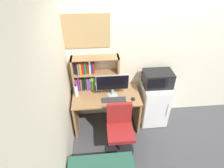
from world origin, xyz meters
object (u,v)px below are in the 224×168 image
(microwave, at_px, (158,79))
(desk_chair, at_px, (120,132))
(water_bottle, at_px, (76,91))
(wall_corkboard, at_px, (85,31))
(hutch_bookshelf, at_px, (89,74))
(monitor, at_px, (113,84))
(keyboard, at_px, (114,100))
(mini_fridge, at_px, (154,103))
(computer_mouse, at_px, (133,99))

(microwave, relative_size, desk_chair, 0.55)
(water_bottle, distance_m, microwave, 1.44)
(microwave, relative_size, wall_corkboard, 0.63)
(hutch_bookshelf, distance_m, monitor, 0.47)
(keyboard, distance_m, wall_corkboard, 1.21)
(keyboard, bearing_deg, desk_chair, -81.79)
(hutch_bookshelf, xyz_separation_m, mini_fridge, (1.20, -0.17, -0.64))
(hutch_bookshelf, height_order, keyboard, hutch_bookshelf)
(hutch_bookshelf, relative_size, monitor, 1.45)
(water_bottle, height_order, microwave, microwave)
(monitor, xyz_separation_m, water_bottle, (-0.63, 0.03, -0.13))
(monitor, height_order, microwave, monitor)
(computer_mouse, bearing_deg, water_bottle, 168.63)
(monitor, distance_m, computer_mouse, 0.44)
(mini_fridge, bearing_deg, monitor, -174.52)
(computer_mouse, bearing_deg, keyboard, 177.12)
(monitor, relative_size, microwave, 1.12)
(keyboard, relative_size, wall_corkboard, 0.52)
(desk_chair, xyz_separation_m, wall_corkboard, (-0.47, 0.89, 1.39))
(keyboard, xyz_separation_m, desk_chair, (0.06, -0.41, -0.35))
(computer_mouse, bearing_deg, microwave, 27.26)
(hutch_bookshelf, distance_m, water_bottle, 0.38)
(microwave, height_order, desk_chair, microwave)
(keyboard, distance_m, microwave, 0.86)
(computer_mouse, bearing_deg, wall_corkboard, 146.34)
(computer_mouse, relative_size, mini_fridge, 0.10)
(mini_fridge, distance_m, microwave, 0.56)
(microwave, distance_m, wall_corkboard, 1.48)
(microwave, bearing_deg, desk_chair, -139.34)
(hutch_bookshelf, relative_size, keyboard, 1.96)
(hutch_bookshelf, xyz_separation_m, microwave, (1.20, -0.17, -0.07))
(hutch_bookshelf, distance_m, keyboard, 0.64)
(hutch_bookshelf, distance_m, mini_fridge, 1.37)
(computer_mouse, distance_m, mini_fridge, 0.63)
(keyboard, bearing_deg, water_bottle, 164.38)
(monitor, relative_size, computer_mouse, 6.38)
(hutch_bookshelf, xyz_separation_m, keyboard, (0.40, -0.39, -0.30))
(monitor, relative_size, desk_chair, 0.61)
(monitor, height_order, mini_fridge, monitor)
(water_bottle, relative_size, desk_chair, 0.26)
(computer_mouse, height_order, water_bottle, water_bottle)
(monitor, height_order, keyboard, monitor)
(monitor, bearing_deg, mini_fridge, 5.48)
(monitor, distance_m, mini_fridge, 0.99)
(keyboard, distance_m, mini_fridge, 0.90)
(monitor, bearing_deg, microwave, 5.69)
(mini_fridge, bearing_deg, hutch_bookshelf, 171.95)
(mini_fridge, distance_m, desk_chair, 0.97)
(water_bottle, xyz_separation_m, wall_corkboard, (0.22, 0.30, 0.94))
(microwave, bearing_deg, wall_corkboard, 168.19)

